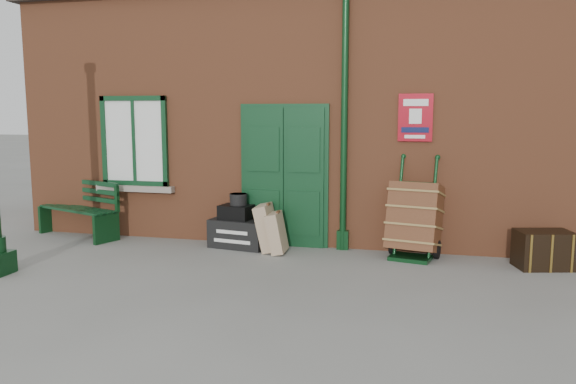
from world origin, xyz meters
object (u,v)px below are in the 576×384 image
(houdini_trunk, at_px, (239,233))
(dark_trunk, at_px, (543,250))
(bench, at_px, (81,207))
(porter_trolley, at_px, (415,219))

(houdini_trunk, relative_size, dark_trunk, 1.25)
(dark_trunk, bearing_deg, bench, 163.35)
(houdini_trunk, distance_m, dark_trunk, 4.45)
(dark_trunk, bearing_deg, houdini_trunk, 163.53)
(porter_trolley, bearing_deg, bench, -168.72)
(porter_trolley, relative_size, dark_trunk, 2.06)
(bench, bearing_deg, houdini_trunk, 18.65)
(porter_trolley, distance_m, dark_trunk, 1.78)
(porter_trolley, height_order, dark_trunk, porter_trolley)
(houdini_trunk, xyz_separation_m, porter_trolley, (2.71, 0.03, 0.35))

